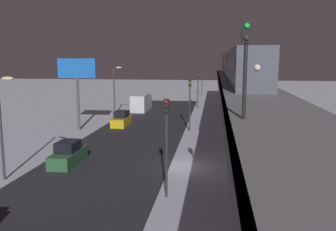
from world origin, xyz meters
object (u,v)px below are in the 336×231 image
(delivery_van, at_px, (141,103))
(traffic_light_mid, at_px, (190,97))
(rail_signal, at_px, (246,53))
(traffic_light_distant, at_px, (202,78))
(sedan_green, at_px, (68,155))
(traffic_light_far, at_px, (198,85))
(subway_train, at_px, (235,63))
(commercial_billboard, at_px, (77,75))
(sedan_yellow, at_px, (121,120))
(traffic_light_near, at_px, (166,134))

(delivery_van, relative_size, traffic_light_mid, 1.16)
(rail_signal, relative_size, traffic_light_distant, 0.62)
(sedan_green, relative_size, traffic_light_mid, 0.73)
(traffic_light_mid, height_order, traffic_light_far, same)
(subway_train, relative_size, traffic_light_far, 8.67)
(sedan_green, relative_size, commercial_billboard, 0.52)
(traffic_light_distant, xyz_separation_m, commercial_billboard, (13.84, 44.28, 2.63))
(traffic_light_far, bearing_deg, rail_signal, 94.77)
(subway_train, height_order, rail_signal, rail_signal)
(sedan_yellow, distance_m, commercial_billboard, 8.37)
(traffic_light_near, relative_size, traffic_light_distant, 1.00)
(subway_train, distance_m, sedan_yellow, 18.37)
(traffic_light_near, xyz_separation_m, traffic_light_far, (0.00, -43.18, 0.00))
(subway_train, distance_m, delivery_van, 18.26)
(sedan_yellow, relative_size, commercial_billboard, 0.53)
(subway_train, height_order, delivery_van, subway_train)
(traffic_light_far, height_order, commercial_billboard, commercial_billboard)
(subway_train, relative_size, traffic_light_mid, 8.67)
(delivery_van, xyz_separation_m, traffic_light_distant, (-9.50, -26.39, 2.85))
(delivery_van, bearing_deg, traffic_light_mid, 119.51)
(traffic_light_near, relative_size, commercial_billboard, 0.72)
(sedan_yellow, relative_size, traffic_light_mid, 0.73)
(rail_signal, xyz_separation_m, traffic_light_near, (4.19, -7.01, -4.94))
(subway_train, relative_size, rail_signal, 13.87)
(subway_train, relative_size, traffic_light_distant, 8.67)
(sedan_yellow, relative_size, delivery_van, 0.63)
(rail_signal, bearing_deg, sedan_green, -44.57)
(sedan_yellow, xyz_separation_m, sedan_green, (-0.00, 17.83, -0.00))
(subway_train, xyz_separation_m, traffic_light_near, (5.89, 31.33, -4.00))
(sedan_yellow, distance_m, traffic_light_far, 21.49)
(commercial_billboard, bearing_deg, traffic_light_distant, -107.35)
(traffic_light_near, bearing_deg, traffic_light_distant, -90.00)
(rail_signal, distance_m, sedan_green, 20.69)
(rail_signal, distance_m, traffic_light_far, 50.60)
(sedan_yellow, distance_m, traffic_light_distant, 41.84)
(sedan_green, bearing_deg, commercial_billboard, -72.29)
(traffic_light_near, bearing_deg, rail_signal, 120.86)
(sedan_yellow, height_order, traffic_light_far, traffic_light_far)
(traffic_light_far, distance_m, commercial_billboard, 26.71)
(traffic_light_near, relative_size, traffic_light_far, 1.00)
(sedan_yellow, height_order, traffic_light_near, traffic_light_near)
(traffic_light_mid, bearing_deg, rail_signal, 98.33)
(rail_signal, xyz_separation_m, traffic_light_far, (4.19, -50.18, -4.94))
(subway_train, distance_m, traffic_light_distant, 34.18)
(delivery_van, height_order, commercial_billboard, commercial_billboard)
(traffic_light_far, distance_m, traffic_light_distant, 21.59)
(traffic_light_near, distance_m, traffic_light_distant, 64.76)
(delivery_van, bearing_deg, sedan_yellow, 90.80)
(sedan_yellow, bearing_deg, subway_train, -154.58)
(delivery_van, bearing_deg, traffic_light_distant, -109.80)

